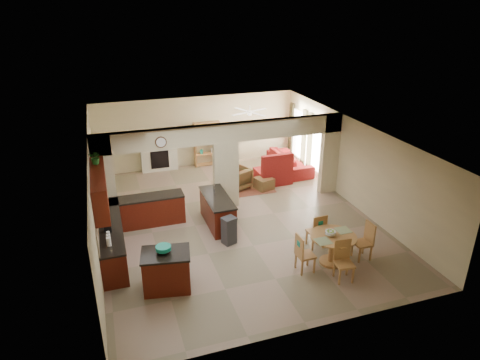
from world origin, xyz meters
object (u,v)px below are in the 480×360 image
object	(u,v)px
kitchen_island	(167,270)
armchair	(237,178)
sofa	(290,161)
dining_table	(332,245)

from	to	relation	value
kitchen_island	armchair	bearing A→B (deg)	66.06
kitchen_island	sofa	world-z (taller)	kitchen_island
dining_table	armchair	world-z (taller)	dining_table
sofa	dining_table	bearing A→B (deg)	163.46
dining_table	sofa	distance (m)	6.51
sofa	armchair	distance (m)	2.71
kitchen_island	armchair	world-z (taller)	kitchen_island
armchair	kitchen_island	bearing A→B (deg)	31.35
kitchen_island	sofa	size ratio (longest dim) A/B	0.51
sofa	armchair	world-z (taller)	armchair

